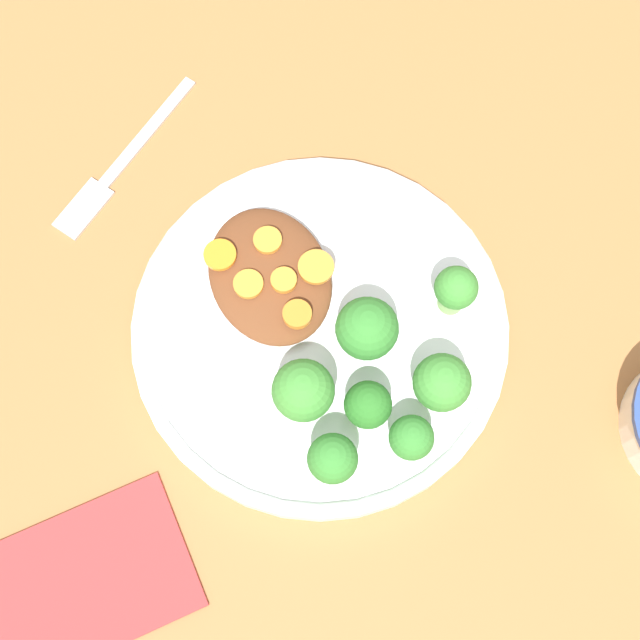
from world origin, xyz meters
TOP-DOWN VIEW (x-y plane):
  - ground_plane at (0.00, 0.00)m, footprint 4.00×4.00m
  - plate at (0.00, 0.00)m, footprint 0.29×0.29m
  - stew_mound at (-0.02, 0.05)m, footprint 0.09×0.12m
  - broccoli_floret_0 at (0.10, -0.02)m, footprint 0.03×0.03m
  - broccoli_floret_1 at (0.02, -0.11)m, footprint 0.03×0.03m
  - broccoli_floret_2 at (0.06, -0.08)m, footprint 0.04×0.04m
  - broccoli_floret_3 at (0.03, -0.03)m, footprint 0.05×0.05m
  - broccoli_floret_4 at (-0.03, -0.05)m, footprint 0.04×0.04m
  - broccoli_floret_5 at (0.01, -0.07)m, footprint 0.03×0.03m
  - broccoli_floret_6 at (-0.03, -0.10)m, footprint 0.04×0.04m
  - carrot_slice_0 at (-0.04, 0.04)m, footprint 0.02×0.02m
  - carrot_slice_1 at (-0.01, 0.07)m, footprint 0.02×0.02m
  - carrot_slice_2 at (-0.01, 0.04)m, footprint 0.02×0.02m
  - carrot_slice_3 at (-0.01, 0.01)m, footprint 0.02×0.02m
  - carrot_slice_4 at (0.01, 0.04)m, footprint 0.03×0.03m
  - carrot_slice_5 at (-0.05, 0.07)m, footprint 0.02×0.02m
  - fork at (-0.10, 0.20)m, footprint 0.15×0.11m
  - napkin at (-0.23, -0.11)m, footprint 0.16×0.11m

SIDE VIEW (x-z plane):
  - ground_plane at x=0.00m, z-range 0.00..0.00m
  - fork at x=-0.10m, z-range 0.00..0.01m
  - napkin at x=-0.23m, z-range 0.00..0.01m
  - plate at x=0.00m, z-range 0.00..0.03m
  - stew_mound at x=-0.02m, z-range 0.02..0.04m
  - carrot_slice_4 at x=0.01m, z-range 0.04..0.05m
  - carrot_slice_5 at x=-0.05m, z-range 0.04..0.05m
  - carrot_slice_0 at x=-0.04m, z-range 0.04..0.05m
  - carrot_slice_1 at x=-0.01m, z-range 0.04..0.05m
  - carrot_slice_2 at x=-0.01m, z-range 0.04..0.05m
  - carrot_slice_3 at x=-0.01m, z-range 0.04..0.05m
  - broccoli_floret_5 at x=0.01m, z-range 0.02..0.07m
  - broccoli_floret_1 at x=0.02m, z-range 0.02..0.07m
  - broccoli_floret_0 at x=0.10m, z-range 0.03..0.08m
  - broccoli_floret_6 at x=-0.03m, z-range 0.03..0.08m
  - broccoli_floret_2 at x=0.06m, z-range 0.02..0.08m
  - broccoli_floret_4 at x=-0.03m, z-range 0.03..0.08m
  - broccoli_floret_3 at x=0.03m, z-range 0.03..0.09m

